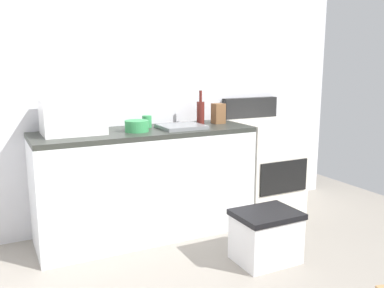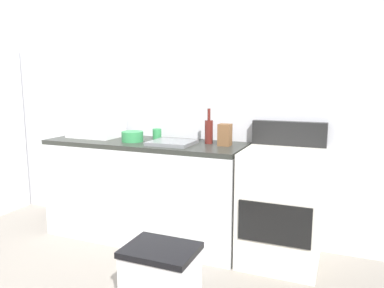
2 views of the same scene
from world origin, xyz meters
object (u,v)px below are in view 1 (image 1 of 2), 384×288
at_px(knife_block, 218,113).
at_px(mixing_bowl, 137,126).
at_px(microwave, 73,117).
at_px(storage_bin, 266,236).
at_px(stove_oven, 264,165).
at_px(wine_bottle, 201,112).
at_px(coffee_mug, 147,122).

relative_size(knife_block, mixing_bowl, 0.95).
bearing_deg(knife_block, mixing_bowl, -172.18).
height_order(microwave, storage_bin, microwave).
relative_size(stove_oven, storage_bin, 2.39).
bearing_deg(knife_block, wine_bottle, 163.50).
bearing_deg(mixing_bowl, wine_bottle, 13.55).
xyz_separation_m(microwave, mixing_bowl, (0.47, -0.12, -0.09)).
height_order(wine_bottle, coffee_mug, wine_bottle).
bearing_deg(microwave, storage_bin, -38.62).
bearing_deg(coffee_mug, stove_oven, -5.53).
distance_m(microwave, mixing_bowl, 0.50).
height_order(coffee_mug, mixing_bowl, coffee_mug).
bearing_deg(wine_bottle, microwave, -177.81).
bearing_deg(coffee_mug, wine_bottle, -1.87).
bearing_deg(microwave, mixing_bowl, -13.71).
height_order(wine_bottle, mixing_bowl, wine_bottle).
bearing_deg(microwave, coffee_mug, 5.47).
bearing_deg(knife_block, coffee_mug, 174.56).
distance_m(wine_bottle, coffee_mug, 0.51).
distance_m(knife_block, mixing_bowl, 0.83).
bearing_deg(storage_bin, mixing_bowl, 130.28).
bearing_deg(mixing_bowl, knife_block, 7.82).
height_order(stove_oven, coffee_mug, stove_oven).
xyz_separation_m(coffee_mug, knife_block, (0.67, -0.06, 0.04)).
xyz_separation_m(stove_oven, wine_bottle, (-0.65, 0.10, 0.54)).
xyz_separation_m(microwave, coffee_mug, (0.63, 0.06, -0.09)).
xyz_separation_m(stove_oven, coffee_mug, (-1.15, 0.11, 0.48)).
xyz_separation_m(wine_bottle, coffee_mug, (-0.51, 0.02, -0.06)).
distance_m(stove_oven, knife_block, 0.72).
relative_size(mixing_bowl, storage_bin, 0.41).
relative_size(wine_bottle, knife_block, 1.67).
relative_size(stove_oven, mixing_bowl, 5.79).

